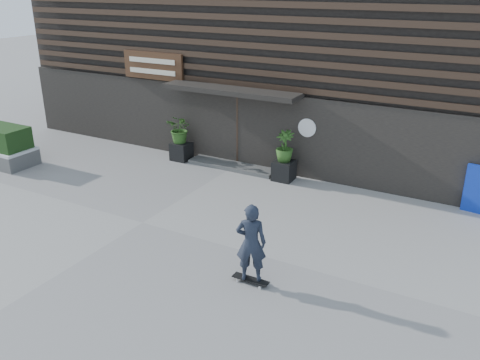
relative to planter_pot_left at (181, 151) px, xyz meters
The scene contains 8 objects.
ground 4.80m from the planter_pot_left, 66.64° to the right, with size 80.00×80.00×0.00m, color gray.
entrance_step 1.93m from the planter_pot_left, ahead, with size 3.00×0.80×0.12m, color #484846.
planter_pot_left is the anchor object (origin of this frame).
bamboo_left 0.78m from the planter_pot_left, ahead, with size 0.86×0.75×0.96m, color #2D591E.
planter_pot_right 3.80m from the planter_pot_left, ahead, with size 0.60×0.60×0.60m, color black.
bamboo_right 3.88m from the planter_pot_left, ahead, with size 0.54×0.54×0.96m, color #2D591E.
building 6.94m from the planter_pot_left, 71.14° to the left, with size 18.00×11.00×8.00m.
skateboarder 7.81m from the planter_pot_left, 44.52° to the right, with size 0.78×0.59×1.75m.
Camera 1 is at (7.66, -8.72, 5.72)m, focal length 37.56 mm.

